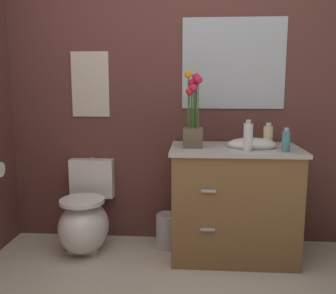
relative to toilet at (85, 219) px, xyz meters
The scene contains 10 objects.
wall_back 1.44m from the toilet, 16.76° to the left, with size 4.55×0.05×2.50m, color brown.
toilet is the anchor object (origin of this frame).
vanity_cabinet 1.16m from the toilet, ahead, with size 0.94×0.56×1.02m.
flower_vase 1.16m from the toilet, ahead, with size 0.14×0.14×0.55m.
soap_bottle 1.41m from the toilet, ahead, with size 0.06×0.06×0.22m.
lotion_bottle 1.62m from the toilet, ahead, with size 0.05×0.05×0.16m.
hand_wash_bottle 1.55m from the toilet, ahead, with size 0.07×0.07×0.17m.
trash_bin 0.65m from the toilet, ahead, with size 0.18×0.18×0.27m.
wall_poster 1.08m from the toilet, 90.00° to the left, with size 0.31×0.01×0.52m, color beige.
wall_mirror 1.68m from the toilet, 13.16° to the left, with size 0.80×0.01×0.70m, color #B2BCC6.
Camera 1 is at (0.05, -1.42, 1.28)m, focal length 39.91 mm.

